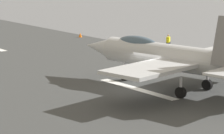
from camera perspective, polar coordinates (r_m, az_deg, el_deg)
ground_plane at (r=39.47m, az=2.77°, el=-2.34°), size 400.00×400.00×0.00m
runway_strip at (r=39.45m, az=2.78°, el=-2.33°), size 240.00×26.00×0.02m
fighter_jet at (r=39.11m, az=6.45°, el=1.06°), size 16.50×14.33×5.59m
crew_person at (r=57.04m, az=5.79°, el=2.57°), size 0.44×0.64×1.58m
marker_cone_mid at (r=52.22m, az=7.77°, el=1.17°), size 0.44×0.44×0.55m
marker_cone_far at (r=65.89m, az=-3.28°, el=3.29°), size 0.44×0.44×0.55m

